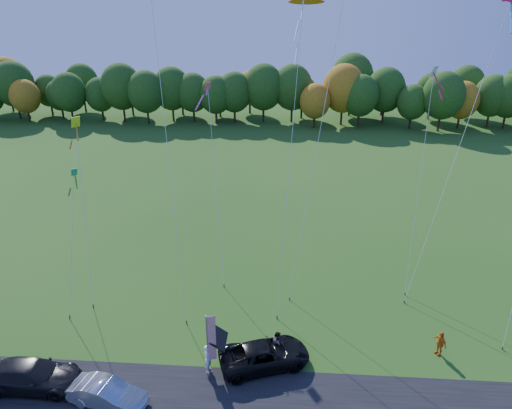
# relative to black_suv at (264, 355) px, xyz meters

# --- Properties ---
(ground) EXTENTS (160.00, 160.00, 0.00)m
(ground) POSITION_rel_black_suv_xyz_m (-0.93, 0.58, -0.71)
(ground) COLOR #234F15
(tree_line) EXTENTS (116.00, 12.00, 10.00)m
(tree_line) POSITION_rel_black_suv_xyz_m (-0.93, 55.58, -0.71)
(tree_line) COLOR #1E4711
(tree_line) RESTS_ON ground
(black_suv) EXTENTS (5.58, 3.89, 1.41)m
(black_suv) POSITION_rel_black_suv_xyz_m (0.00, 0.00, 0.00)
(black_suv) COLOR black
(black_suv) RESTS_ON ground
(silver_sedan) EXTENTS (4.25, 2.29, 1.33)m
(silver_sedan) POSITION_rel_black_suv_xyz_m (-7.77, -3.33, -0.04)
(silver_sedan) COLOR silver
(silver_sedan) RESTS_ON ground
(dark_truck_a) EXTENTS (5.20, 2.11, 1.51)m
(dark_truck_a) POSITION_rel_black_suv_xyz_m (-12.18, -2.45, 0.05)
(dark_truck_a) COLOR black
(dark_truck_a) RESTS_ON ground
(person_tailgate_a) EXTENTS (0.50, 0.69, 1.74)m
(person_tailgate_a) POSITION_rel_black_suv_xyz_m (-3.06, -0.69, 0.16)
(person_tailgate_a) COLOR white
(person_tailgate_a) RESTS_ON ground
(person_tailgate_b) EXTENTS (0.65, 0.81, 1.60)m
(person_tailgate_b) POSITION_rel_black_suv_xyz_m (0.72, 0.87, 0.09)
(person_tailgate_b) COLOR gray
(person_tailgate_b) RESTS_ON ground
(person_east) EXTENTS (0.75, 0.98, 1.56)m
(person_east) POSITION_rel_black_suv_xyz_m (10.09, 1.59, 0.07)
(person_east) COLOR orange
(person_east) RESTS_ON ground
(feather_flag) EXTENTS (0.49, 0.21, 3.85)m
(feather_flag) POSITION_rel_black_suv_xyz_m (-2.87, -0.74, 1.64)
(feather_flag) COLOR #999999
(feather_flag) RESTS_ON ground
(kite_delta_blue) EXTENTS (5.43, 11.23, 32.28)m
(kite_delta_blue) POSITION_rel_black_suv_xyz_m (-7.02, 8.35, 14.99)
(kite_delta_blue) COLOR #4C3F33
(kite_delta_blue) RESTS_ON ground
(kite_parafoil_orange) EXTENTS (7.03, 12.27, 34.22)m
(kite_parafoil_orange) POSITION_rel_black_suv_xyz_m (4.05, 12.12, 16.22)
(kite_parafoil_orange) COLOR #4C3F33
(kite_parafoil_orange) RESTS_ON ground
(kite_delta_red) EXTENTS (2.57, 9.53, 20.47)m
(kite_delta_red) POSITION_rel_black_suv_xyz_m (1.23, 8.75, 9.69)
(kite_delta_red) COLOR #4C3F33
(kite_delta_red) RESTS_ON ground
(kite_parafoil_rainbow) EXTENTS (7.51, 7.00, 19.65)m
(kite_parafoil_rainbow) POSITION_rel_black_suv_xyz_m (12.12, 9.67, 8.95)
(kite_parafoil_rainbow) COLOR #4C3F33
(kite_parafoil_rainbow) RESTS_ON ground
(kite_diamond_yellow) EXTENTS (2.25, 5.70, 12.15)m
(kite_diamond_yellow) POSITION_rel_black_suv_xyz_m (-12.61, 7.12, 5.17)
(kite_diamond_yellow) COLOR #4C3F33
(kite_diamond_yellow) RESTS_ON ground
(kite_diamond_green) EXTENTS (0.92, 5.22, 8.88)m
(kite_diamond_green) POSITION_rel_black_suv_xyz_m (-13.11, 5.82, 3.78)
(kite_diamond_green) COLOR #4C3F33
(kite_diamond_green) RESTS_ON ground
(kite_diamond_white) EXTENTS (2.60, 8.02, 15.11)m
(kite_diamond_white) POSITION_rel_black_suv_xyz_m (10.44, 11.09, 6.58)
(kite_diamond_white) COLOR #4C3F33
(kite_diamond_white) RESTS_ON ground
(kite_diamond_pink) EXTENTS (2.21, 6.71, 13.81)m
(kite_diamond_pink) POSITION_rel_black_suv_xyz_m (-4.15, 10.68, 6.05)
(kite_diamond_pink) COLOR #4C3F33
(kite_diamond_pink) RESTS_ON ground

